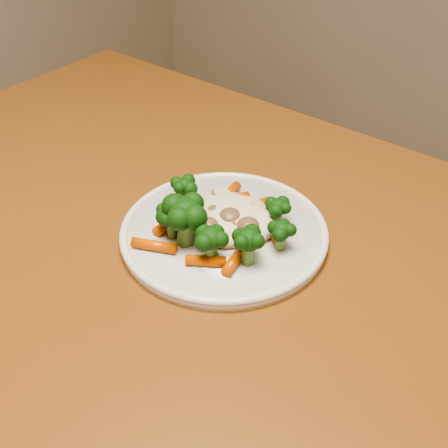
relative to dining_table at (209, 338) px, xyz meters
name	(u,v)px	position (x,y,z in m)	size (l,w,h in m)	color
dining_table	(209,338)	(0.00, 0.00, 0.00)	(1.25, 0.89, 0.75)	brown
plate	(224,234)	(-0.02, 0.07, 0.11)	(0.24, 0.24, 0.01)	silver
meal	(217,221)	(-0.02, 0.05, 0.13)	(0.18, 0.17, 0.05)	beige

